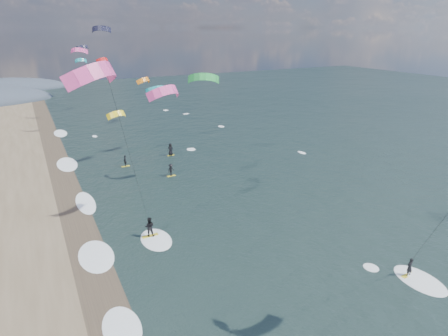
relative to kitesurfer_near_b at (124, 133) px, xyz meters
name	(u,v)px	position (x,y,z in m)	size (l,w,h in m)	color
ground	(326,327)	(8.94, -11.62, -11.06)	(260.00, 260.00, 0.00)	black
wet_sand_strip	(101,293)	(-3.06, -1.62, -11.05)	(3.00, 240.00, 0.00)	#382D23
kitesurfer_near_b	(124,133)	(0.00, 0.00, 0.00)	(7.17, 9.37, 16.41)	gold
far_kitesurfers	(164,159)	(9.81, 21.62, -10.19)	(8.22, 8.77, 1.86)	gold
bg_kite_field	(118,65)	(9.14, 41.42, 0.89)	(14.29, 77.47, 12.01)	#D83F8C
shoreline_surf	(105,255)	(-1.86, 3.13, -11.06)	(2.40, 79.40, 0.11)	white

